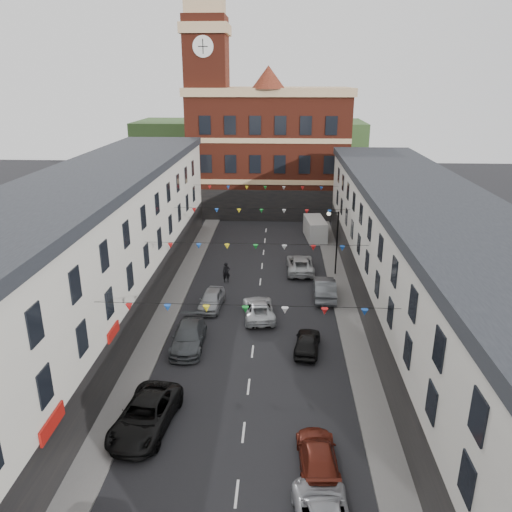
% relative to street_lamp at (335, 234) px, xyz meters
% --- Properties ---
extents(ground, '(160.00, 160.00, 0.00)m').
position_rel_street_lamp_xyz_m(ground, '(-6.55, -14.00, -3.90)').
color(ground, black).
rests_on(ground, ground).
extents(pavement_left, '(1.80, 64.00, 0.15)m').
position_rel_street_lamp_xyz_m(pavement_left, '(-13.45, -12.00, -3.83)').
color(pavement_left, '#605E5B').
rests_on(pavement_left, ground).
extents(pavement_right, '(1.80, 64.00, 0.15)m').
position_rel_street_lamp_xyz_m(pavement_right, '(0.35, -12.00, -3.83)').
color(pavement_right, '#605E5B').
rests_on(pavement_right, ground).
extents(terrace_left, '(8.40, 56.00, 10.70)m').
position_rel_street_lamp_xyz_m(terrace_left, '(-18.33, -13.00, 1.44)').
color(terrace_left, silver).
rests_on(terrace_left, ground).
extents(terrace_right, '(8.40, 56.00, 9.70)m').
position_rel_street_lamp_xyz_m(terrace_right, '(5.23, -13.00, 0.95)').
color(terrace_right, beige).
rests_on(terrace_right, ground).
extents(civic_building, '(20.60, 13.30, 18.50)m').
position_rel_street_lamp_xyz_m(civic_building, '(-6.55, 23.95, 4.23)').
color(civic_building, maroon).
rests_on(civic_building, ground).
extents(clock_tower, '(5.60, 5.60, 30.00)m').
position_rel_street_lamp_xyz_m(clock_tower, '(-14.05, 21.00, 11.03)').
color(clock_tower, maroon).
rests_on(clock_tower, ground).
extents(distant_hill, '(40.00, 14.00, 10.00)m').
position_rel_street_lamp_xyz_m(distant_hill, '(-10.55, 48.00, 1.10)').
color(distant_hill, '#355125').
rests_on(distant_hill, ground).
extents(street_lamp, '(1.10, 0.36, 6.00)m').
position_rel_street_lamp_xyz_m(street_lamp, '(0.00, 0.00, 0.00)').
color(street_lamp, black).
rests_on(street_lamp, ground).
extents(car_left_c, '(3.20, 5.80, 1.54)m').
position_rel_street_lamp_xyz_m(car_left_c, '(-11.59, -21.90, -3.14)').
color(car_left_c, black).
rests_on(car_left_c, ground).
extents(car_left_d, '(2.24, 5.17, 1.48)m').
position_rel_street_lamp_xyz_m(car_left_d, '(-10.88, -13.51, -3.16)').
color(car_left_d, '#414549').
rests_on(car_left_d, ground).
extents(car_left_e, '(1.99, 4.27, 1.42)m').
position_rel_street_lamp_xyz_m(car_left_e, '(-10.15, -7.44, -3.20)').
color(car_left_e, '#94989D').
rests_on(car_left_e, ground).
extents(car_right_c, '(2.00, 4.47, 1.27)m').
position_rel_street_lamp_xyz_m(car_right_c, '(-2.95, -24.22, -3.27)').
color(car_right_c, '#601E13').
rests_on(car_right_c, ground).
extents(car_right_d, '(2.07, 4.09, 1.34)m').
position_rel_street_lamp_xyz_m(car_right_d, '(-2.95, -13.74, -3.24)').
color(car_right_d, black).
rests_on(car_right_d, ground).
extents(car_right_e, '(1.81, 4.92, 1.61)m').
position_rel_street_lamp_xyz_m(car_right_e, '(-1.14, -5.02, -3.10)').
color(car_right_e, '#55595E').
rests_on(car_right_e, ground).
extents(car_right_f, '(2.55, 5.33, 1.47)m').
position_rel_street_lamp_xyz_m(car_right_f, '(-2.95, 0.74, -3.17)').
color(car_right_f, '#AFB2B4').
rests_on(car_right_f, ground).
extents(moving_car, '(2.82, 5.06, 1.34)m').
position_rel_street_lamp_xyz_m(moving_car, '(-6.37, -8.86, -3.24)').
color(moving_car, silver).
rests_on(moving_car, ground).
extents(white_van, '(2.49, 5.28, 2.26)m').
position_rel_street_lamp_xyz_m(white_van, '(-0.95, 11.14, -2.78)').
color(white_van, beige).
rests_on(white_van, ground).
extents(pedestrian, '(0.74, 0.57, 1.82)m').
position_rel_street_lamp_xyz_m(pedestrian, '(-9.54, -2.17, -2.99)').
color(pedestrian, black).
rests_on(pedestrian, ground).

